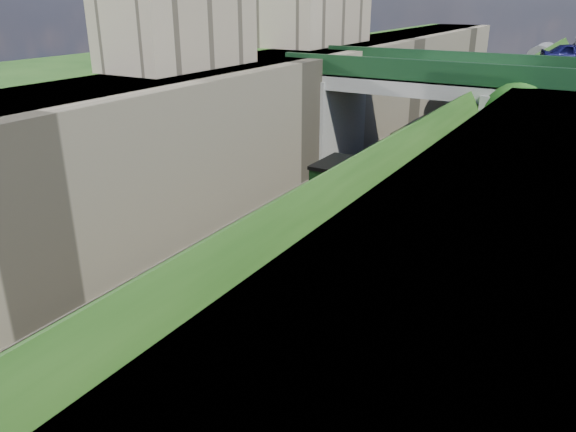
{
  "coord_description": "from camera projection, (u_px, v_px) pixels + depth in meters",
  "views": [
    {
      "loc": [
        10.09,
        -8.57,
        10.45
      ],
      "look_at": [
        0.0,
        8.58,
        2.57
      ],
      "focal_mm": 35.0,
      "sensor_mm": 36.0,
      "label": 1
    }
  ],
  "objects": [
    {
      "name": "ground",
      "position": [
        131.0,
        401.0,
        15.47
      ],
      "size": [
        160.0,
        160.0,
        0.0
      ],
      "primitive_type": "plane",
      "color": "#1E4714",
      "rests_on": "ground"
    },
    {
      "name": "trackbed",
      "position": [
        391.0,
        192.0,
        31.46
      ],
      "size": [
        10.0,
        90.0,
        0.2
      ],
      "primitive_type": "cube",
      "color": "#473F38",
      "rests_on": "ground"
    },
    {
      "name": "retaining_wall",
      "position": [
        306.0,
        122.0,
        32.8
      ],
      "size": [
        1.0,
        90.0,
        7.0
      ],
      "primitive_type": "cube",
      "color": "#756B56",
      "rests_on": "ground"
    },
    {
      "name": "street_plateau_left",
      "position": [
        256.0,
        116.0,
        34.45
      ],
      "size": [
        6.0,
        90.0,
        7.0
      ],
      "primitive_type": "cube",
      "color": "#262628",
      "rests_on": "ground"
    },
    {
      "name": "embankment_slope",
      "position": [
        478.0,
        171.0,
        26.11
      ],
      "size": [
        4.52,
        90.0,
        6.36
      ],
      "color": "#1E4714",
      "rests_on": "ground"
    },
    {
      "name": "track_left",
      "position": [
        358.0,
        184.0,
        32.35
      ],
      "size": [
        2.5,
        90.0,
        0.2
      ],
      "color": "black",
      "rests_on": "trackbed"
    },
    {
      "name": "track_right",
      "position": [
        412.0,
        194.0,
        30.84
      ],
      "size": [
        2.5,
        90.0,
        0.2
      ],
      "color": "black",
      "rests_on": "trackbed"
    },
    {
      "name": "road_bridge",
      "position": [
        436.0,
        111.0,
        32.76
      ],
      "size": [
        16.0,
        6.4,
        7.25
      ],
      "color": "gray",
      "rests_on": "ground"
    },
    {
      "name": "building_far",
      "position": [
        313.0,
        1.0,
        40.78
      ],
      "size": [
        5.0,
        10.0,
        6.0
      ],
      "primitive_type": "cube",
      "color": "gray",
      "rests_on": "street_plateau_left"
    },
    {
      "name": "building_near",
      "position": [
        179.0,
        26.0,
        27.86
      ],
      "size": [
        4.0,
        8.0,
        4.0
      ],
      "primitive_type": "cube",
      "color": "gray",
      "rests_on": "street_plateau_left"
    },
    {
      "name": "tree",
      "position": [
        520.0,
        117.0,
        28.46
      ],
      "size": [
        3.6,
        3.8,
        6.6
      ],
      "color": "black",
      "rests_on": "ground"
    },
    {
      "name": "locomotive",
      "position": [
        318.0,
        237.0,
        21.25
      ],
      "size": [
        3.1,
        10.22,
        3.83
      ],
      "color": "black",
      "rests_on": "trackbed"
    },
    {
      "name": "tender",
      "position": [
        388.0,
        190.0,
        27.25
      ],
      "size": [
        2.7,
        6.0,
        3.05
      ],
      "color": "black",
      "rests_on": "trackbed"
    },
    {
      "name": "coach_front",
      "position": [
        458.0,
        130.0,
        37.18
      ],
      "size": [
        2.9,
        18.0,
        3.7
      ],
      "color": "black",
      "rests_on": "trackbed"
    },
    {
      "name": "coach_middle",
      "position": [
        511.0,
        91.0,
        52.25
      ],
      "size": [
        2.9,
        18.0,
        3.7
      ],
      "color": "black",
      "rests_on": "trackbed"
    },
    {
      "name": "coach_rear",
      "position": [
        540.0,
        69.0,
        67.31
      ],
      "size": [
        2.9,
        18.0,
        3.7
      ],
      "color": "black",
      "rests_on": "trackbed"
    }
  ]
}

